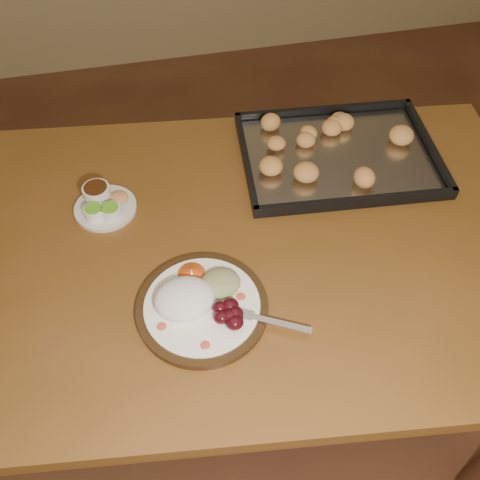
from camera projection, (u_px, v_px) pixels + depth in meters
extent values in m
plane|color=brown|center=(236.00, 385.00, 1.78)|extent=(4.00, 4.00, 0.00)
cube|color=brown|center=(222.00, 249.00, 1.22)|extent=(1.60, 1.08, 0.04)
cylinder|color=#452514|center=(4.00, 245.00, 1.71)|extent=(0.07, 0.07, 0.71)
cylinder|color=#452514|center=(419.00, 216.00, 1.79)|extent=(0.07, 0.07, 0.71)
cylinder|color=black|center=(202.00, 308.00, 1.08)|extent=(0.27, 0.27, 0.02)
cylinder|color=white|center=(202.00, 305.00, 1.08)|extent=(0.24, 0.24, 0.01)
ellipsoid|color=#D24432|center=(162.00, 326.00, 1.04)|extent=(0.02, 0.02, 0.00)
ellipsoid|color=#D24432|center=(205.00, 345.00, 1.02)|extent=(0.02, 0.02, 0.00)
ellipsoid|color=#D24432|center=(241.00, 297.00, 1.09)|extent=(0.02, 0.02, 0.00)
ellipsoid|color=#D24432|center=(166.00, 287.00, 1.10)|extent=(0.02, 0.02, 0.00)
ellipsoid|color=white|center=(184.00, 299.00, 1.07)|extent=(0.16, 0.15, 0.06)
ellipsoid|color=#490A14|center=(222.00, 317.00, 1.04)|extent=(0.03, 0.03, 0.03)
ellipsoid|color=#490A14|center=(235.00, 313.00, 1.05)|extent=(0.03, 0.03, 0.03)
ellipsoid|color=#490A14|center=(230.00, 306.00, 1.06)|extent=(0.03, 0.03, 0.03)
ellipsoid|color=#490A14|center=(235.00, 323.00, 1.03)|extent=(0.03, 0.03, 0.03)
ellipsoid|color=#490A14|center=(220.00, 307.00, 1.05)|extent=(0.03, 0.03, 0.03)
ellipsoid|color=#490A14|center=(230.00, 316.00, 1.04)|extent=(0.03, 0.03, 0.03)
ellipsoid|color=tan|center=(220.00, 283.00, 1.10)|extent=(0.11, 0.11, 0.03)
cone|color=#D34813|center=(191.00, 272.00, 1.12)|extent=(0.06, 0.07, 0.03)
cube|color=silver|center=(279.00, 323.00, 1.05)|extent=(0.12, 0.07, 0.00)
cube|color=silver|center=(245.00, 314.00, 1.06)|extent=(0.04, 0.04, 0.00)
cylinder|color=silver|center=(233.00, 316.00, 1.05)|extent=(0.03, 0.02, 0.00)
cylinder|color=silver|center=(233.00, 313.00, 1.06)|extent=(0.03, 0.02, 0.00)
cylinder|color=silver|center=(234.00, 311.00, 1.06)|extent=(0.03, 0.02, 0.00)
cylinder|color=silver|center=(235.00, 308.00, 1.07)|extent=(0.03, 0.02, 0.00)
cylinder|color=beige|center=(106.00, 208.00, 1.26)|extent=(0.15, 0.15, 0.01)
cylinder|color=white|center=(94.00, 212.00, 1.23)|extent=(0.05, 0.05, 0.03)
cylinder|color=#57A420|center=(93.00, 208.00, 1.22)|extent=(0.04, 0.04, 0.00)
cylinder|color=white|center=(111.00, 212.00, 1.23)|extent=(0.05, 0.05, 0.03)
cylinder|color=#57A420|center=(110.00, 208.00, 1.22)|extent=(0.04, 0.04, 0.00)
cylinder|color=silver|center=(97.00, 193.00, 1.26)|extent=(0.06, 0.06, 0.04)
cylinder|color=#351A09|center=(95.00, 187.00, 1.25)|extent=(0.05, 0.05, 0.00)
ellipsoid|color=#D9954C|center=(119.00, 198.00, 1.27)|extent=(0.04, 0.04, 0.02)
cube|color=black|center=(338.00, 157.00, 1.38)|extent=(0.52, 0.40, 0.01)
cube|color=black|center=(323.00, 110.00, 1.48)|extent=(0.49, 0.06, 0.02)
cube|color=black|center=(357.00, 201.00, 1.26)|extent=(0.49, 0.06, 0.02)
cube|color=black|center=(429.00, 145.00, 1.39)|extent=(0.05, 0.36, 0.02)
cube|color=black|center=(246.00, 160.00, 1.35)|extent=(0.05, 0.36, 0.02)
cube|color=#B9B8BD|center=(338.00, 155.00, 1.37)|extent=(0.49, 0.37, 0.00)
ellipsoid|color=#CC9347|center=(363.00, 147.00, 1.36)|extent=(0.05, 0.05, 0.04)
ellipsoid|color=#CC9347|center=(378.00, 136.00, 1.39)|extent=(0.07, 0.07, 0.04)
ellipsoid|color=#CC9347|center=(346.00, 124.00, 1.42)|extent=(0.07, 0.07, 0.04)
ellipsoid|color=#CC9347|center=(334.00, 134.00, 1.40)|extent=(0.05, 0.05, 0.04)
ellipsoid|color=#CC9347|center=(312.00, 130.00, 1.40)|extent=(0.07, 0.07, 0.04)
ellipsoid|color=#CC9347|center=(317.00, 145.00, 1.37)|extent=(0.07, 0.07, 0.04)
ellipsoid|color=#CC9347|center=(289.00, 153.00, 1.35)|extent=(0.05, 0.05, 0.04)
ellipsoid|color=#CC9347|center=(316.00, 166.00, 1.32)|extent=(0.07, 0.07, 0.04)
ellipsoid|color=#CC9347|center=(314.00, 165.00, 1.32)|extent=(0.07, 0.07, 0.04)
ellipsoid|color=#CC9347|center=(349.00, 174.00, 1.30)|extent=(0.05, 0.05, 0.04)
ellipsoid|color=#CC9347|center=(355.00, 158.00, 1.34)|extent=(0.07, 0.07, 0.04)
ellipsoid|color=#CC9347|center=(387.00, 155.00, 1.34)|extent=(0.07, 0.07, 0.04)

